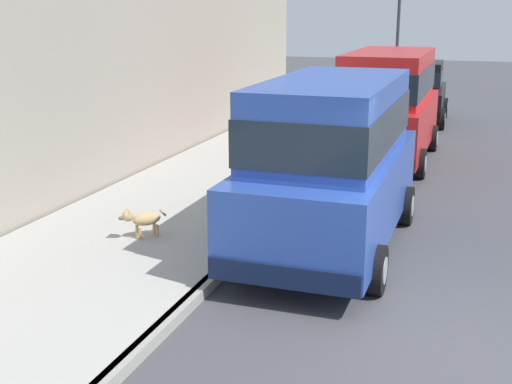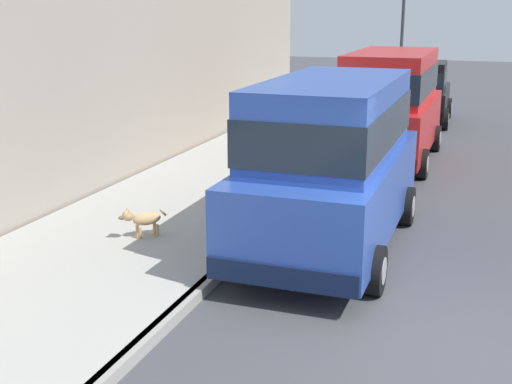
{
  "view_description": "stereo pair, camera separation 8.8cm",
  "coord_description": "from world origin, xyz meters",
  "px_view_note": "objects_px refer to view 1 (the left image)",
  "views": [
    {
      "loc": [
        0.01,
        -6.81,
        3.53
      ],
      "look_at": [
        -3.15,
        2.31,
        0.85
      ],
      "focal_mm": 47.4,
      "sensor_mm": 36.0,
      "label": 1
    },
    {
      "loc": [
        0.09,
        -6.78,
        3.53
      ],
      "look_at": [
        -3.15,
        2.31,
        0.85
      ],
      "focal_mm": 47.4,
      "sensor_mm": 36.0,
      "label": 2
    }
  ],
  "objects_px": {
    "car_black_hatchback": "(415,91)",
    "dog_tan": "(142,219)",
    "car_blue_van": "(331,156)",
    "street_lamp": "(398,22)",
    "car_red_van": "(388,101)"
  },
  "relations": [
    {
      "from": "car_black_hatchback",
      "to": "dog_tan",
      "type": "relative_size",
      "value": 6.52
    },
    {
      "from": "car_blue_van",
      "to": "dog_tan",
      "type": "distance_m",
      "value": 2.97
    },
    {
      "from": "car_blue_van",
      "to": "street_lamp",
      "type": "distance_m",
      "value": 17.71
    },
    {
      "from": "car_blue_van",
      "to": "car_red_van",
      "type": "distance_m",
      "value": 6.19
    },
    {
      "from": "car_blue_van",
      "to": "dog_tan",
      "type": "bearing_deg",
      "value": -161.47
    },
    {
      "from": "car_blue_van",
      "to": "dog_tan",
      "type": "height_order",
      "value": "car_blue_van"
    },
    {
      "from": "car_red_van",
      "to": "car_black_hatchback",
      "type": "xyz_separation_m",
      "value": [
        0.03,
        5.62,
        -0.42
      ]
    },
    {
      "from": "car_blue_van",
      "to": "car_red_van",
      "type": "xyz_separation_m",
      "value": [
        -0.1,
        6.19,
        0.0
      ]
    },
    {
      "from": "street_lamp",
      "to": "car_black_hatchback",
      "type": "bearing_deg",
      "value": -76.55
    },
    {
      "from": "dog_tan",
      "to": "car_red_van",
      "type": "bearing_deg",
      "value": 70.08
    },
    {
      "from": "car_black_hatchback",
      "to": "street_lamp",
      "type": "bearing_deg",
      "value": 103.45
    },
    {
      "from": "car_red_van",
      "to": "car_black_hatchback",
      "type": "relative_size",
      "value": 1.27
    },
    {
      "from": "car_black_hatchback",
      "to": "dog_tan",
      "type": "bearing_deg",
      "value": -101.53
    },
    {
      "from": "dog_tan",
      "to": "car_black_hatchback",
      "type": "bearing_deg",
      "value": 78.47
    },
    {
      "from": "car_red_van",
      "to": "car_black_hatchback",
      "type": "bearing_deg",
      "value": 89.74
    }
  ]
}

